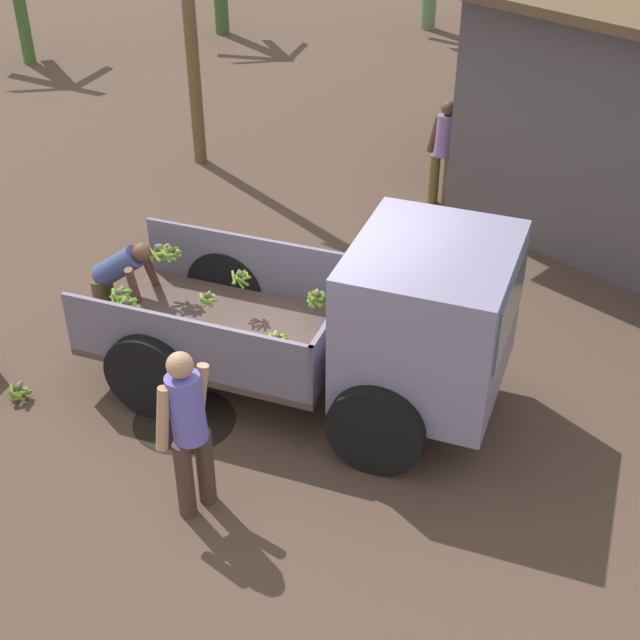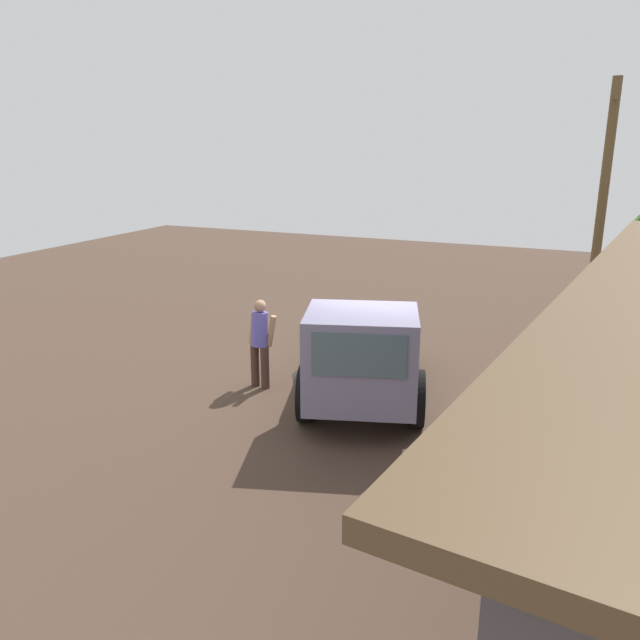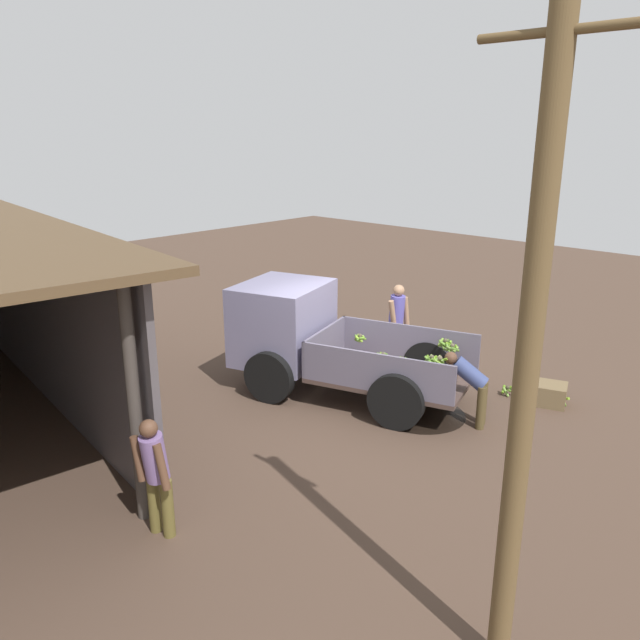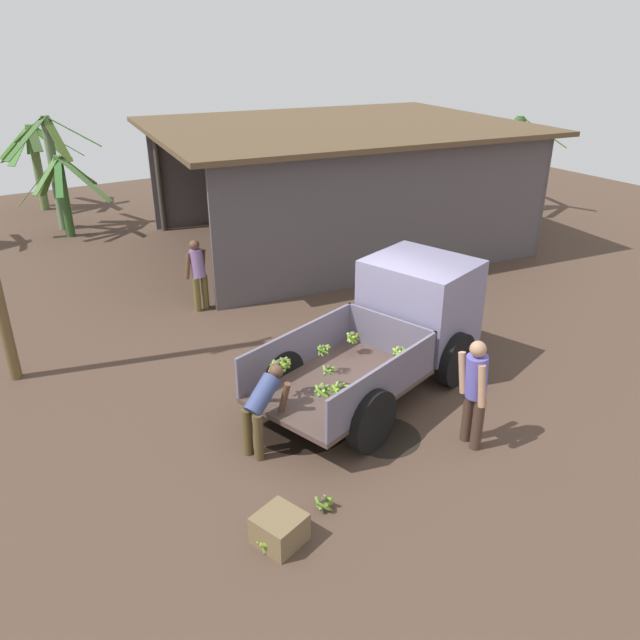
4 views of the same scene
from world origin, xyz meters
TOP-DOWN VIEW (x-y plane):
  - ground at (0.00, 0.00)m, footprint 36.00×36.00m
  - mud_patch_0 at (-1.39, -0.35)m, footprint 1.53×1.53m
  - mud_patch_1 at (-0.50, -1.29)m, footprint 1.05×1.05m
  - cargo_truck at (0.93, 0.12)m, footprint 4.59×2.92m
  - warehouse_shed at (4.58, 6.93)m, footprint 10.55×8.74m
  - banana_palm_1 at (-2.21, 12.40)m, footprint 2.77×2.23m
  - banana_palm_2 at (-2.18, 11.56)m, footprint 2.38×2.36m
  - banana_palm_3 at (10.72, 6.57)m, footprint 2.19×2.44m
  - banana_palm_4 at (-2.25, 15.10)m, footprint 2.58×2.62m
  - person_foreground_visitor at (0.42, -2.07)m, footprint 0.38×0.63m
  - person_worker_loading at (-2.16, -0.57)m, footprint 0.74×0.71m
  - person_bystander_near_shed at (-1.00, 4.58)m, footprint 0.57×0.41m
  - banana_bunch_on_ground_0 at (-3.01, -2.32)m, footprint 0.27×0.26m
  - banana_bunch_on_ground_1 at (-2.10, -2.10)m, footprint 0.25×0.24m
  - wooden_crate_0 at (-2.83, -2.28)m, footprint 0.66×0.66m

SIDE VIEW (x-z plane):
  - ground at x=0.00m, z-range 0.00..0.00m
  - mud_patch_0 at x=-1.39m, z-range 0.00..0.01m
  - mud_patch_1 at x=-0.50m, z-range 0.00..0.01m
  - banana_bunch_on_ground_1 at x=-2.10m, z-range 0.02..0.21m
  - banana_bunch_on_ground_0 at x=-3.01m, z-range 0.02..0.23m
  - wooden_crate_0 at x=-2.83m, z-range 0.00..0.37m
  - person_worker_loading at x=-2.16m, z-range 0.12..1.34m
  - person_bystander_near_shed at x=-1.00m, z-range 0.08..1.63m
  - person_foreground_visitor at x=0.42m, z-range 0.09..1.78m
  - cargo_truck at x=0.93m, z-range 0.06..2.01m
  - banana_palm_2 at x=-2.18m, z-range 0.13..2.45m
  - banana_palm_4 at x=-2.25m, z-range 0.20..2.95m
  - banana_palm_3 at x=10.72m, z-range 0.08..3.13m
  - banana_palm_1 at x=-2.21m, z-range 0.13..3.43m
  - warehouse_shed at x=4.58m, z-range 0.79..4.04m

